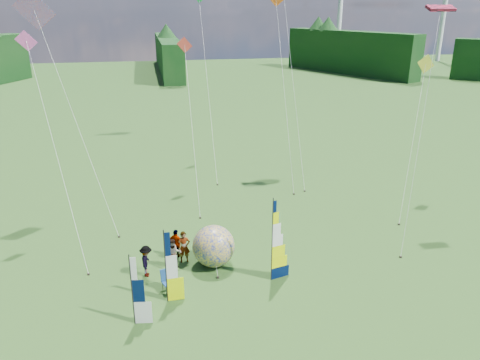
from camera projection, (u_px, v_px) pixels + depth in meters
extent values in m
plane|color=#476D27|center=(278.00, 317.00, 22.06)|extent=(220.00, 220.00, 0.00)
sphere|color=navy|center=(214.00, 246.00, 26.05)|extent=(3.12, 3.12, 2.37)
imported|color=#66594C|center=(184.00, 247.00, 26.48)|extent=(0.69, 0.46, 1.87)
imported|color=#66594C|center=(174.00, 254.00, 25.84)|extent=(0.89, 0.49, 1.77)
imported|color=#66594C|center=(146.00, 261.00, 25.10)|extent=(0.55, 1.19, 1.78)
imported|color=#66594C|center=(176.00, 243.00, 27.01)|extent=(1.07, 0.90, 1.73)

